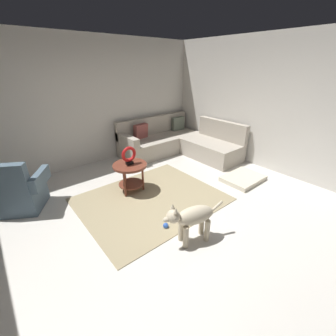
{
  "coord_description": "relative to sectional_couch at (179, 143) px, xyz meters",
  "views": [
    {
      "loc": [
        -1.69,
        -1.98,
        2.13
      ],
      "look_at": [
        0.45,
        0.6,
        0.55
      ],
      "focal_mm": 23.62,
      "sensor_mm": 36.0,
      "label": 1
    }
  ],
  "objects": [
    {
      "name": "ground_plane",
      "position": [
        -1.99,
        -2.02,
        -0.34
      ],
      "size": [
        6.0,
        6.0,
        0.1
      ],
      "primitive_type": "cube",
      "color": "silver"
    },
    {
      "name": "wall_back",
      "position": [
        -1.99,
        0.92,
        1.06
      ],
      "size": [
        6.0,
        0.12,
        2.7
      ],
      "primitive_type": "cube",
      "color": "silver",
      "rests_on": "ground_plane"
    },
    {
      "name": "dog_toy_ball",
      "position": [
        -2.1,
        -2.05,
        -0.25
      ],
      "size": [
        0.08,
        0.08,
        0.08
      ],
      "primitive_type": "sphere",
      "color": "blue",
      "rests_on": "ground_plane"
    },
    {
      "name": "sectional_couch",
      "position": [
        0.0,
        0.0,
        0.0
      ],
      "size": [
        2.2,
        2.25,
        0.88
      ],
      "color": "#B2A899",
      "rests_on": "ground_plane"
    },
    {
      "name": "side_table",
      "position": [
        -1.94,
        -0.86,
        0.13
      ],
      "size": [
        0.6,
        0.6,
        0.54
      ],
      "color": "brown",
      "rests_on": "ground_plane"
    },
    {
      "name": "dog_bed_mat",
      "position": [
        -0.01,
        -1.94,
        -0.24
      ],
      "size": [
        0.8,
        0.6,
        0.09
      ],
      "primitive_type": "cube",
      "color": "beige",
      "rests_on": "ground_plane"
    },
    {
      "name": "dog",
      "position": [
        -2.01,
        -2.46,
        0.09
      ],
      "size": [
        0.83,
        0.36,
        0.63
      ],
      "rotation": [
        0.0,
        0.0,
        1.28
      ],
      "color": "beige",
      "rests_on": "ground_plane"
    },
    {
      "name": "area_rug",
      "position": [
        -1.84,
        -1.32,
        -0.28
      ],
      "size": [
        2.3,
        1.9,
        0.01
      ],
      "primitive_type": "cube",
      "color": "tan",
      "rests_on": "ground_plane"
    },
    {
      "name": "torus_sculpture",
      "position": [
        -1.94,
        -0.86,
        0.42
      ],
      "size": [
        0.28,
        0.08,
        0.33
      ],
      "color": "black",
      "rests_on": "side_table"
    },
    {
      "name": "wall_right",
      "position": [
        0.95,
        -2.02,
        1.06
      ],
      "size": [
        0.12,
        6.0,
        2.7
      ],
      "primitive_type": "cube",
      "color": "silver",
      "rests_on": "ground_plane"
    },
    {
      "name": "armchair",
      "position": [
        -3.59,
        -0.24,
        0.03
      ],
      "size": [
        0.99,
        0.93,
        0.88
      ],
      "rotation": [
        0.0,
        0.0,
        -0.54
      ],
      "color": "#4C6070",
      "rests_on": "ground_plane"
    }
  ]
}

